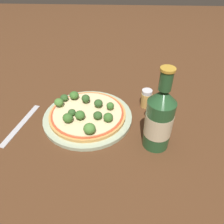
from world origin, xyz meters
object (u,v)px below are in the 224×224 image
Objects in this scene: pizza at (87,114)px; fork at (21,124)px; beer_bottle at (159,119)px; pepper_shaker at (146,98)px.

pizza is 0.20m from fork.
beer_bottle is at bearing -86.57° from fork.
pizza is 1.22× the size of fork.
pepper_shaker is at bearing 94.39° from beer_bottle.
pepper_shaker is 0.32× the size of fork.
beer_bottle reaches higher than fork.
fork is (-0.20, -0.04, -0.02)m from pizza.
pepper_shaker is at bearing -61.65° from fork.
beer_bottle is at bearing -85.61° from pepper_shaker.
pepper_shaker is 0.41m from fork.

